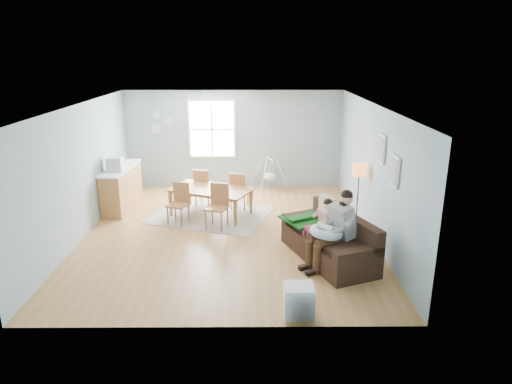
{
  "coord_description": "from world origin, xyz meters",
  "views": [
    {
      "loc": [
        0.53,
        -9.07,
        3.74
      ],
      "look_at": [
        0.59,
        -0.31,
        1.0
      ],
      "focal_mm": 32.0,
      "sensor_mm": 36.0,
      "label": 1
    }
  ],
  "objects_px": {
    "sofa": "(331,243)",
    "monitor": "(115,164)",
    "chair_se": "(218,203)",
    "chair_ne": "(239,189)",
    "counter": "(122,187)",
    "baby_swing": "(270,176)",
    "father": "(335,227)",
    "chair_nw": "(203,185)",
    "storage_cube": "(298,301)",
    "floor_lamp": "(359,175)",
    "chair_sw": "(179,201)",
    "toddler": "(323,218)",
    "dining_table": "(210,202)"
  },
  "relations": [
    {
      "from": "storage_cube",
      "to": "chair_nw",
      "type": "bearing_deg",
      "value": 110.79
    },
    {
      "from": "chair_ne",
      "to": "monitor",
      "type": "distance_m",
      "value": 2.96
    },
    {
      "from": "chair_ne",
      "to": "counter",
      "type": "bearing_deg",
      "value": 176.79
    },
    {
      "from": "chair_se",
      "to": "chair_nw",
      "type": "bearing_deg",
      "value": 107.75
    },
    {
      "from": "dining_table",
      "to": "chair_nw",
      "type": "distance_m",
      "value": 0.82
    },
    {
      "from": "toddler",
      "to": "chair_sw",
      "type": "xyz_separation_m",
      "value": [
        -2.95,
        1.68,
        -0.22
      ]
    },
    {
      "from": "storage_cube",
      "to": "father",
      "type": "bearing_deg",
      "value": 63.93
    },
    {
      "from": "storage_cube",
      "to": "sofa",
      "type": "bearing_deg",
      "value": 67.68
    },
    {
      "from": "floor_lamp",
      "to": "chair_sw",
      "type": "height_order",
      "value": "floor_lamp"
    },
    {
      "from": "toddler",
      "to": "chair_nw",
      "type": "bearing_deg",
      "value": 131.29
    },
    {
      "from": "monitor",
      "to": "counter",
      "type": "bearing_deg",
      "value": 89.9
    },
    {
      "from": "storage_cube",
      "to": "dining_table",
      "type": "xyz_separation_m",
      "value": [
        -1.66,
        4.24,
        0.09
      ]
    },
    {
      "from": "chair_ne",
      "to": "chair_se",
      "type": "bearing_deg",
      "value": -108.71
    },
    {
      "from": "father",
      "to": "chair_nw",
      "type": "relative_size",
      "value": 1.5
    },
    {
      "from": "chair_se",
      "to": "chair_ne",
      "type": "height_order",
      "value": "chair_se"
    },
    {
      "from": "floor_lamp",
      "to": "counter",
      "type": "relative_size",
      "value": 0.78
    },
    {
      "from": "dining_table",
      "to": "chair_sw",
      "type": "distance_m",
      "value": 0.81
    },
    {
      "from": "sofa",
      "to": "chair_se",
      "type": "xyz_separation_m",
      "value": [
        -2.21,
        1.56,
        0.26
      ]
    },
    {
      "from": "father",
      "to": "dining_table",
      "type": "distance_m",
      "value": 3.62
    },
    {
      "from": "dining_table",
      "to": "baby_swing",
      "type": "bearing_deg",
      "value": 78.07
    },
    {
      "from": "chair_sw",
      "to": "storage_cube",
      "type": "bearing_deg",
      "value": -58.7
    },
    {
      "from": "chair_ne",
      "to": "monitor",
      "type": "relative_size",
      "value": 2.62
    },
    {
      "from": "storage_cube",
      "to": "chair_ne",
      "type": "bearing_deg",
      "value": 102.09
    },
    {
      "from": "baby_swing",
      "to": "storage_cube",
      "type": "bearing_deg",
      "value": -88.28
    },
    {
      "from": "toddler",
      "to": "floor_lamp",
      "type": "distance_m",
      "value": 1.76
    },
    {
      "from": "father",
      "to": "monitor",
      "type": "xyz_separation_m",
      "value": [
        -4.67,
        2.92,
        0.43
      ]
    },
    {
      "from": "father",
      "to": "monitor",
      "type": "bearing_deg",
      "value": 148.03
    },
    {
      "from": "counter",
      "to": "baby_swing",
      "type": "distance_m",
      "value": 3.97
    },
    {
      "from": "monitor",
      "to": "baby_swing",
      "type": "relative_size",
      "value": 0.31
    },
    {
      "from": "toddler",
      "to": "dining_table",
      "type": "xyz_separation_m",
      "value": [
        -2.3,
        2.14,
        -0.41
      ]
    },
    {
      "from": "storage_cube",
      "to": "counter",
      "type": "relative_size",
      "value": 0.26
    },
    {
      "from": "sofa",
      "to": "storage_cube",
      "type": "relative_size",
      "value": 4.84
    },
    {
      "from": "chair_se",
      "to": "chair_sw",
      "type": "bearing_deg",
      "value": 162.03
    },
    {
      "from": "storage_cube",
      "to": "baby_swing",
      "type": "bearing_deg",
      "value": 91.72
    },
    {
      "from": "toddler",
      "to": "floor_lamp",
      "type": "relative_size",
      "value": 0.63
    },
    {
      "from": "counter",
      "to": "baby_swing",
      "type": "xyz_separation_m",
      "value": [
        3.7,
        1.44,
        -0.11
      ]
    },
    {
      "from": "toddler",
      "to": "chair_sw",
      "type": "bearing_deg",
      "value": 150.29
    },
    {
      "from": "floor_lamp",
      "to": "counter",
      "type": "xyz_separation_m",
      "value": [
        -5.5,
        1.36,
        -0.67
      ]
    },
    {
      "from": "chair_nw",
      "to": "counter",
      "type": "relative_size",
      "value": 0.51
    },
    {
      "from": "storage_cube",
      "to": "counter",
      "type": "distance_m",
      "value": 6.23
    },
    {
      "from": "toddler",
      "to": "counter",
      "type": "distance_m",
      "value": 5.31
    },
    {
      "from": "father",
      "to": "baby_swing",
      "type": "xyz_separation_m",
      "value": [
        -0.97,
        4.7,
        -0.35
      ]
    },
    {
      "from": "floor_lamp",
      "to": "chair_ne",
      "type": "bearing_deg",
      "value": 155.4
    },
    {
      "from": "storage_cube",
      "to": "chair_sw",
      "type": "relative_size",
      "value": 0.52
    },
    {
      "from": "chair_nw",
      "to": "father",
      "type": "bearing_deg",
      "value": -51.7
    },
    {
      "from": "sofa",
      "to": "chair_nw",
      "type": "distance_m",
      "value": 4.08
    },
    {
      "from": "sofa",
      "to": "chair_ne",
      "type": "relative_size",
      "value": 2.52
    },
    {
      "from": "sofa",
      "to": "floor_lamp",
      "type": "relative_size",
      "value": 1.63
    },
    {
      "from": "floor_lamp",
      "to": "chair_sw",
      "type": "distance_m",
      "value": 3.98
    },
    {
      "from": "sofa",
      "to": "monitor",
      "type": "relative_size",
      "value": 6.61
    }
  ]
}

